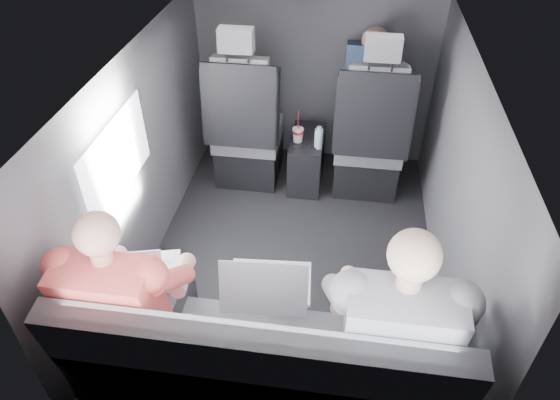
# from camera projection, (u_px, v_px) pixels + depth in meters

# --- Properties ---
(floor) EXTENTS (2.60, 2.60, 0.00)m
(floor) POSITION_uv_depth(u_px,v_px,m) (292.00, 259.00, 3.26)
(floor) COLOR black
(floor) RESTS_ON ground
(ceiling) EXTENTS (2.60, 2.60, 0.00)m
(ceiling) POSITION_uv_depth(u_px,v_px,m) (296.00, 62.00, 2.42)
(ceiling) COLOR #B2B2AD
(ceiling) RESTS_ON panel_back
(panel_left) EXTENTS (0.02, 2.60, 1.35)m
(panel_left) POSITION_uv_depth(u_px,v_px,m) (142.00, 163.00, 2.94)
(panel_left) COLOR #56565B
(panel_left) RESTS_ON floor
(panel_right) EXTENTS (0.02, 2.60, 1.35)m
(panel_right) POSITION_uv_depth(u_px,v_px,m) (456.00, 189.00, 2.74)
(panel_right) COLOR #56565B
(panel_right) RESTS_ON floor
(panel_front) EXTENTS (1.80, 0.02, 1.35)m
(panel_front) POSITION_uv_depth(u_px,v_px,m) (314.00, 78.00, 3.85)
(panel_front) COLOR #56565B
(panel_front) RESTS_ON floor
(panel_back) EXTENTS (1.80, 0.02, 1.35)m
(panel_back) POSITION_uv_depth(u_px,v_px,m) (251.00, 379.00, 1.83)
(panel_back) COLOR #56565B
(panel_back) RESTS_ON floor
(side_window) EXTENTS (0.02, 0.75, 0.42)m
(side_window) POSITION_uv_depth(u_px,v_px,m) (118.00, 159.00, 2.57)
(side_window) COLOR white
(side_window) RESTS_ON panel_left
(seatbelt) EXTENTS (0.35, 0.11, 0.59)m
(seatbelt) POSITION_uv_depth(u_px,v_px,m) (375.00, 106.00, 3.23)
(seatbelt) COLOR black
(seatbelt) RESTS_ON front_seat_right
(front_seat_left) EXTENTS (0.52, 0.58, 1.26)m
(front_seat_left) POSITION_uv_depth(u_px,v_px,m) (247.00, 135.00, 3.71)
(front_seat_left) COLOR black
(front_seat_left) RESTS_ON floor
(front_seat_right) EXTENTS (0.52, 0.58, 1.26)m
(front_seat_right) POSITION_uv_depth(u_px,v_px,m) (369.00, 144.00, 3.61)
(front_seat_right) COLOR black
(front_seat_right) RESTS_ON floor
(center_console) EXTENTS (0.24, 0.48, 0.41)m
(center_console) POSITION_uv_depth(u_px,v_px,m) (307.00, 159.00, 3.82)
(center_console) COLOR black
(center_console) RESTS_ON floor
(rear_bench) EXTENTS (1.60, 0.57, 0.92)m
(rear_bench) POSITION_uv_depth(u_px,v_px,m) (264.00, 377.00, 2.24)
(rear_bench) COLOR #5D5E62
(rear_bench) RESTS_ON floor
(soda_cup) EXTENTS (0.08, 0.08, 0.25)m
(soda_cup) POSITION_uv_depth(u_px,v_px,m) (298.00, 135.00, 3.60)
(soda_cup) COLOR white
(soda_cup) RESTS_ON center_console
(water_bottle) EXTENTS (0.06, 0.06, 0.17)m
(water_bottle) POSITION_uv_depth(u_px,v_px,m) (319.00, 138.00, 3.53)
(water_bottle) COLOR #AED8EC
(water_bottle) RESTS_ON center_console
(laptop_white) EXTENTS (0.42, 0.43, 0.27)m
(laptop_white) POSITION_uv_depth(u_px,v_px,m) (134.00, 275.00, 2.29)
(laptop_white) COLOR white
(laptop_white) RESTS_ON passenger_rear_left
(laptop_silver) EXTENTS (0.40, 0.36, 0.27)m
(laptop_silver) POSITION_uv_depth(u_px,v_px,m) (268.00, 284.00, 2.24)
(laptop_silver) COLOR silver
(laptop_silver) RESTS_ON rear_bench
(laptop_black) EXTENTS (0.42, 0.45, 0.25)m
(laptop_black) POSITION_uv_depth(u_px,v_px,m) (400.00, 306.00, 2.15)
(laptop_black) COLOR black
(laptop_black) RESTS_ON passenger_rear_right
(passenger_rear_left) EXTENTS (0.48, 0.61, 1.20)m
(passenger_rear_left) POSITION_uv_depth(u_px,v_px,m) (132.00, 301.00, 2.19)
(passenger_rear_left) COLOR #343338
(passenger_rear_left) RESTS_ON rear_bench
(passenger_rear_right) EXTENTS (0.52, 0.64, 1.25)m
(passenger_rear_right) POSITION_uv_depth(u_px,v_px,m) (392.00, 328.00, 2.05)
(passenger_rear_right) COLOR navy
(passenger_rear_right) RESTS_ON rear_bench
(passenger_front_right) EXTENTS (0.38, 0.38, 0.73)m
(passenger_front_right) POSITION_uv_depth(u_px,v_px,m) (370.00, 85.00, 3.60)
(passenger_front_right) COLOR navy
(passenger_front_right) RESTS_ON front_seat_right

